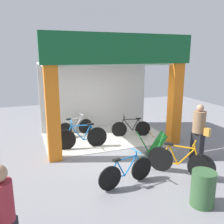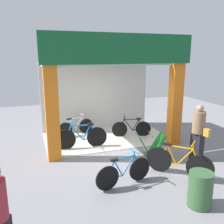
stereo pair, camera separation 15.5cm
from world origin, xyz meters
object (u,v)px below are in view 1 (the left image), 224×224
at_px(bicycle_parked_1, 126,172).
at_px(pedestrian_0, 2,222).
at_px(bicycle_inside_1, 75,127).
at_px(bicycle_parked_0, 180,162).
at_px(pedestrian_1, 199,131).
at_px(sandwich_board_sign, 151,144).
at_px(bicycle_inside_0, 131,128).
at_px(trash_bin, 203,188).
at_px(bicycle_inside_2, 82,137).

relative_size(bicycle_parked_1, pedestrian_0, 0.88).
bearing_deg(bicycle_inside_1, pedestrian_0, -110.79).
bearing_deg(bicycle_parked_0, pedestrian_1, 31.61).
distance_m(bicycle_inside_1, pedestrian_0, 6.18).
distance_m(bicycle_inside_1, sandwich_board_sign, 3.26).
xyz_separation_m(bicycle_inside_0, pedestrian_1, (1.00, -2.55, 0.55)).
relative_size(bicycle_parked_0, pedestrian_0, 0.78).
distance_m(bicycle_inside_1, trash_bin, 5.57).
bearing_deg(bicycle_inside_1, bicycle_parked_0, -65.32).
bearing_deg(trash_bin, bicycle_inside_1, 106.22).
height_order(bicycle_parked_0, sandwich_board_sign, bicycle_parked_0).
bearing_deg(bicycle_parked_0, trash_bin, -104.73).
height_order(bicycle_parked_1, sandwich_board_sign, bicycle_parked_1).
distance_m(bicycle_inside_0, sandwich_board_sign, 1.85).
height_order(bicycle_inside_0, bicycle_parked_1, bicycle_parked_1).
relative_size(bicycle_inside_0, bicycle_parked_1, 0.98).
xyz_separation_m(bicycle_inside_0, bicycle_inside_1, (-2.00, 0.86, -0.00)).
height_order(bicycle_parked_1, pedestrian_1, pedestrian_1).
xyz_separation_m(bicycle_parked_0, pedestrian_1, (1.11, 0.69, 0.49)).
bearing_deg(bicycle_inside_1, pedestrian_1, -48.70).
bearing_deg(bicycle_inside_2, bicycle_parked_1, -80.52).
xyz_separation_m(bicycle_inside_1, trash_bin, (1.56, -5.35, 0.05)).
distance_m(sandwich_board_sign, pedestrian_1, 1.47).
bearing_deg(trash_bin, bicycle_parked_0, 75.27).
xyz_separation_m(bicycle_inside_1, sandwich_board_sign, (1.82, -2.71, 0.03)).
bearing_deg(bicycle_inside_2, bicycle_inside_1, 87.39).
relative_size(bicycle_inside_1, bicycle_parked_1, 0.97).
bearing_deg(trash_bin, pedestrian_1, 53.29).
relative_size(bicycle_inside_2, sandwich_board_sign, 1.81).
height_order(bicycle_inside_0, trash_bin, bicycle_inside_0).
distance_m(bicycle_inside_0, bicycle_parked_0, 3.24).
relative_size(bicycle_inside_2, pedestrian_1, 1.04).
height_order(bicycle_inside_1, pedestrian_0, pedestrian_0).
bearing_deg(bicycle_inside_0, sandwich_board_sign, -95.47).
xyz_separation_m(bicycle_parked_0, pedestrian_0, (-4.07, -1.66, 0.51)).
relative_size(bicycle_inside_2, pedestrian_0, 1.02).
bearing_deg(pedestrian_1, sandwich_board_sign, 148.96).
relative_size(bicycle_parked_1, sandwich_board_sign, 1.55).
xyz_separation_m(bicycle_inside_0, pedestrian_0, (-4.18, -4.90, 0.56)).
xyz_separation_m(bicycle_inside_1, bicycle_parked_1, (0.39, -4.06, 0.00)).
distance_m(bicycle_inside_2, pedestrian_1, 3.71).
xyz_separation_m(bicycle_inside_0, bicycle_parked_0, (-0.11, -3.24, 0.05)).
bearing_deg(bicycle_inside_2, sandwich_board_sign, -35.34).
bearing_deg(bicycle_inside_0, bicycle_inside_2, -166.07).
bearing_deg(pedestrian_0, bicycle_parked_0, 22.13).
bearing_deg(bicycle_parked_1, bicycle_inside_0, 63.24).
relative_size(sandwich_board_sign, pedestrian_0, 0.56).
bearing_deg(bicycle_parked_1, sandwich_board_sign, 43.27).
bearing_deg(bicycle_inside_1, trash_bin, -73.78).
bearing_deg(bicycle_inside_0, bicycle_parked_1, -116.76).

